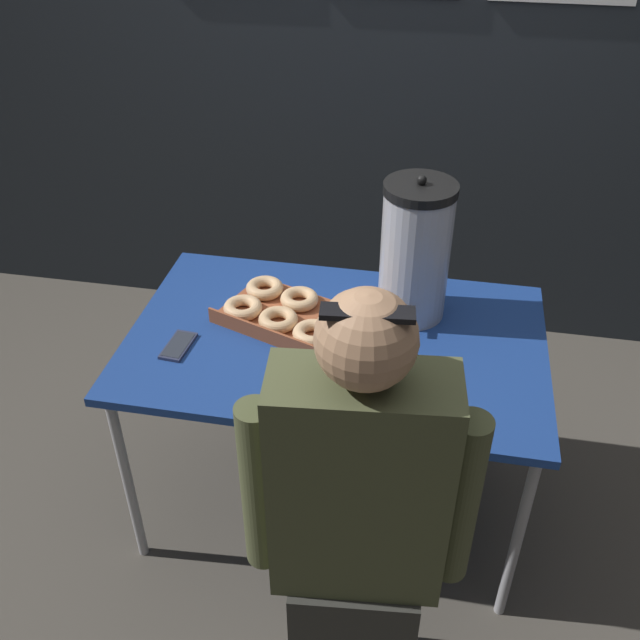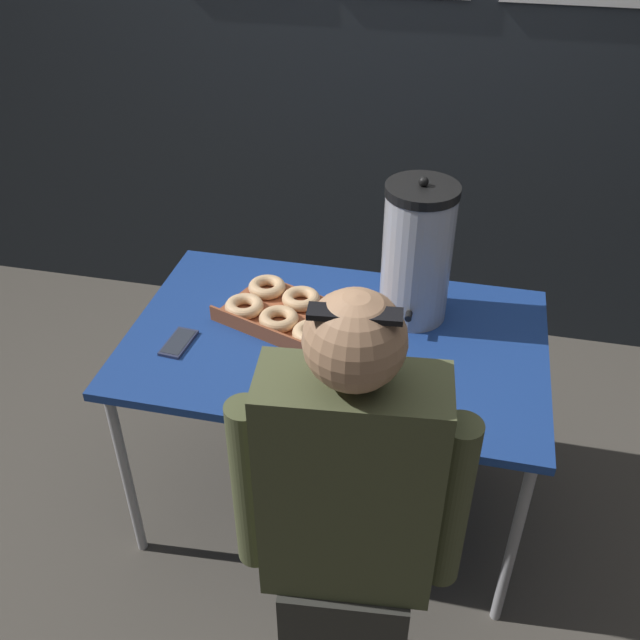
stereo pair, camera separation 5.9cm
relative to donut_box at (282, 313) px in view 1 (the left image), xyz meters
name	(u,v)px [view 1 (the left image)]	position (x,y,z in m)	size (l,w,h in m)	color
ground_plane	(333,496)	(0.18, -0.07, -0.75)	(12.00, 12.00, 0.00)	#4C473F
back_wall	(388,53)	(0.18, 1.16, 0.49)	(6.00, 0.11, 2.47)	#23282D
folding_table	(336,350)	(0.18, -0.07, -0.07)	(1.27, 0.80, 0.73)	navy
donut_box	(282,313)	(0.00, 0.00, 0.00)	(0.48, 0.40, 0.05)	brown
coffee_urn	(415,252)	(0.39, 0.11, 0.20)	(0.22, 0.25, 0.47)	#B7B7BC
cell_phone	(178,346)	(-0.27, -0.20, -0.02)	(0.08, 0.14, 0.01)	#2D334C
person_seated	(357,530)	(0.34, -0.69, -0.12)	(0.55, 0.26, 1.31)	#33332D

